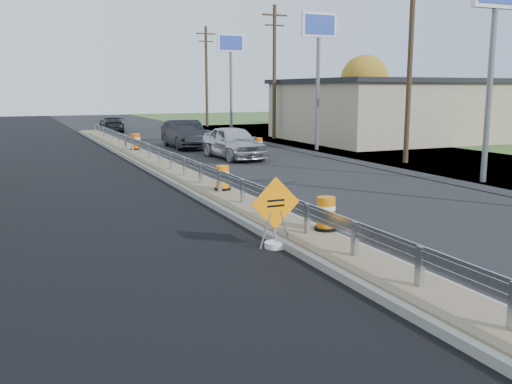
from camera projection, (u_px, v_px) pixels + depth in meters
name	position (u px, v px, depth m)	size (l,w,h in m)	color
ground	(271.00, 224.00, 15.28)	(140.00, 140.00, 0.00)	black
milled_overlay	(63.00, 181.00, 22.55)	(7.20, 120.00, 0.01)	black
median	(185.00, 178.00, 22.47)	(1.60, 55.00, 0.23)	gray
guardrail	(178.00, 160.00, 23.26)	(0.10, 46.15, 0.72)	silver
retail_building_near	(416.00, 109.00, 41.21)	(18.50, 12.50, 4.27)	tan
pylon_sign_south	(495.00, 9.00, 20.98)	(2.20, 0.30, 7.90)	slate
pylon_sign_mid	(319.00, 38.00, 32.70)	(2.20, 0.30, 7.90)	slate
pylon_sign_north	(231.00, 52.00, 45.32)	(2.20, 0.30, 7.90)	slate
utility_pole_smid	(410.00, 60.00, 27.06)	(1.90, 0.26, 9.40)	#473523
utility_pole_nmid	(274.00, 70.00, 40.58)	(1.90, 0.26, 9.40)	#473523
utility_pole_north	(206.00, 75.00, 54.10)	(1.90, 0.26, 9.40)	#473523
tree_far_yellow	(365.00, 79.00, 55.39)	(4.62, 4.62, 6.86)	#473523
caution_sign	(275.00, 230.00, 12.92)	(1.20, 0.50, 1.65)	white
barrel_median_near	(326.00, 214.00, 13.66)	(0.55, 0.55, 0.81)	black
barrel_median_mid	(223.00, 178.00, 19.15)	(0.56, 0.56, 0.81)	black
barrel_median_far	(136.00, 142.00, 31.98)	(0.61, 0.61, 0.90)	black
barrel_shoulder_mid	(259.00, 145.00, 32.95)	(0.55, 0.55, 0.81)	black
car_silver	(233.00, 142.00, 29.69)	(2.00, 4.96, 1.69)	silver
car_dark_mid	(185.00, 134.00, 35.07)	(1.81, 5.18, 1.71)	black
car_dark_far	(112.00, 124.00, 48.29)	(1.84, 4.54, 1.32)	black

